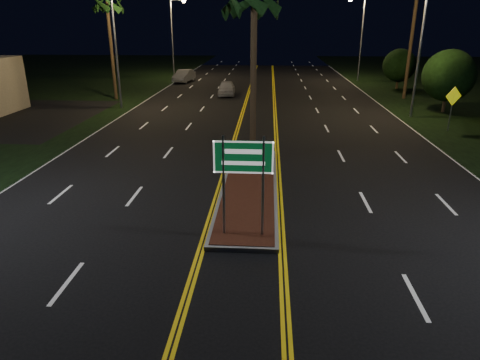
# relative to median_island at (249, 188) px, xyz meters

# --- Properties ---
(ground) EXTENTS (120.00, 120.00, 0.00)m
(ground) POSITION_rel_median_island_xyz_m (0.00, -7.00, -0.08)
(ground) COLOR black
(ground) RESTS_ON ground
(median_island) EXTENTS (2.25, 10.25, 0.17)m
(median_island) POSITION_rel_median_island_xyz_m (0.00, 0.00, 0.00)
(median_island) COLOR gray
(median_island) RESTS_ON ground
(highway_sign) EXTENTS (1.80, 0.08, 3.20)m
(highway_sign) POSITION_rel_median_island_xyz_m (0.00, -4.20, 2.32)
(highway_sign) COLOR gray
(highway_sign) RESTS_ON ground
(streetlight_left_mid) EXTENTS (1.91, 0.44, 9.00)m
(streetlight_left_mid) POSITION_rel_median_island_xyz_m (-10.61, 17.00, 5.57)
(streetlight_left_mid) COLOR gray
(streetlight_left_mid) RESTS_ON ground
(streetlight_left_far) EXTENTS (1.91, 0.44, 9.00)m
(streetlight_left_far) POSITION_rel_median_island_xyz_m (-10.61, 37.00, 5.57)
(streetlight_left_far) COLOR gray
(streetlight_left_far) RESTS_ON ground
(streetlight_right_mid) EXTENTS (1.91, 0.44, 9.00)m
(streetlight_right_mid) POSITION_rel_median_island_xyz_m (10.61, 15.00, 5.57)
(streetlight_right_mid) COLOR gray
(streetlight_right_mid) RESTS_ON ground
(streetlight_right_far) EXTENTS (1.91, 0.44, 9.00)m
(streetlight_right_far) POSITION_rel_median_island_xyz_m (10.61, 35.00, 5.57)
(streetlight_right_far) COLOR gray
(streetlight_right_far) RESTS_ON ground
(palm_median) EXTENTS (2.40, 2.40, 8.30)m
(palm_median) POSITION_rel_median_island_xyz_m (0.00, 3.50, 7.19)
(palm_median) COLOR #382819
(palm_median) RESTS_ON ground
(palm_left_far) EXTENTS (2.40, 2.40, 8.80)m
(palm_left_far) POSITION_rel_median_island_xyz_m (-12.80, 21.00, 7.66)
(palm_left_far) COLOR #382819
(palm_left_far) RESTS_ON ground
(shrub_mid) EXTENTS (3.78, 3.78, 4.62)m
(shrub_mid) POSITION_rel_median_island_xyz_m (14.00, 17.00, 2.64)
(shrub_mid) COLOR #382819
(shrub_mid) RESTS_ON ground
(shrub_far) EXTENTS (3.24, 3.24, 3.96)m
(shrub_far) POSITION_rel_median_island_xyz_m (13.80, 29.00, 2.25)
(shrub_far) COLOR #382819
(shrub_far) RESTS_ON ground
(car_near) EXTENTS (2.20, 4.65, 1.52)m
(car_near) POSITION_rel_median_island_xyz_m (-3.23, 23.92, 0.67)
(car_near) COLOR silver
(car_near) RESTS_ON ground
(car_far) EXTENTS (2.77, 5.02, 1.58)m
(car_far) POSITION_rel_median_island_xyz_m (-8.96, 32.88, 0.71)
(car_far) COLOR #A8AAB1
(car_far) RESTS_ON ground
(warning_sign) EXTENTS (1.09, 0.44, 2.76)m
(warning_sign) POSITION_rel_median_island_xyz_m (12.04, 10.86, 1.73)
(warning_sign) COLOR gray
(warning_sign) RESTS_ON ground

